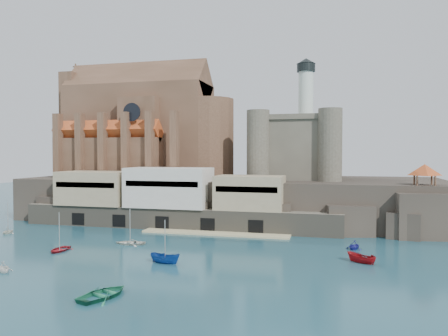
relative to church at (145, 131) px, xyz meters
name	(u,v)px	position (x,y,z in m)	size (l,w,h in m)	color
ground	(173,254)	(24.13, -41.85, -22.13)	(300.00, 300.00, 0.00)	#18414F
promontory	(230,198)	(23.94, -2.48, -17.20)	(100.00, 36.00, 10.00)	black
quay	(168,200)	(13.94, -18.78, -16.06)	(70.00, 12.00, 13.05)	#686353
church	(145,131)	(0.00, 0.00, 0.00)	(47.00, 25.93, 30.51)	#503625
castle_keep	(297,144)	(40.21, -0.78, -3.81)	(21.20, 21.20, 29.30)	#4C483B
rock_outcrop	(424,216)	(66.13, -16.01, -18.11)	(14.50, 10.50, 8.70)	black
pavilion	(425,171)	(66.13, -15.85, -9.40)	(6.40, 6.40, 5.40)	#503625
boat_0	(60,251)	(5.19, -44.71, -22.13)	(3.62, 1.05, 5.07)	maroon
boat_1	(3,272)	(5.61, -57.78, -22.13)	(2.81, 1.72, 3.26)	white
boat_2	(165,263)	(25.24, -47.82, -22.13)	(1.85, 1.90, 4.93)	navy
boat_3	(104,297)	(24.32, -63.67, -22.13)	(4.65, 1.35, 6.51)	#207252
boat_4	(8,234)	(-14.45, -33.78, -22.13)	(2.69, 1.65, 3.12)	silver
boat_5	(361,263)	(53.26, -40.32, -22.13)	(1.73, 1.78, 4.60)	maroon
boat_6	(130,244)	(14.10, -36.92, -22.13)	(3.86, 1.12, 5.41)	silver
boat_7	(354,249)	(52.59, -30.99, -22.13)	(3.01, 1.84, 3.49)	navy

